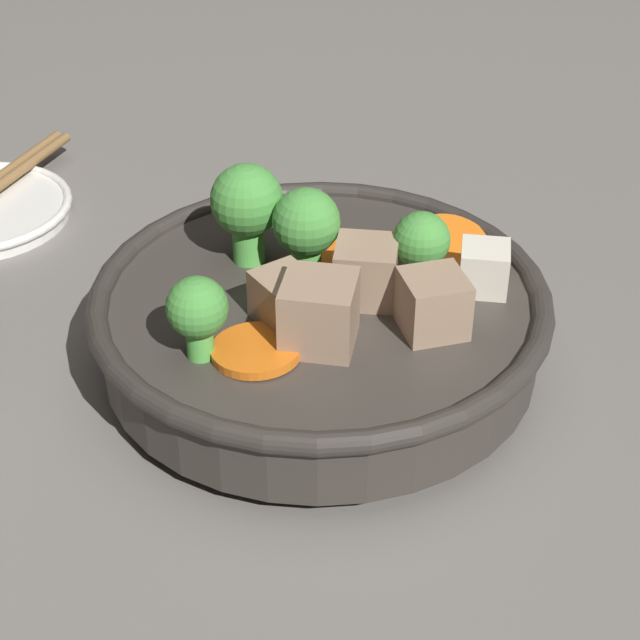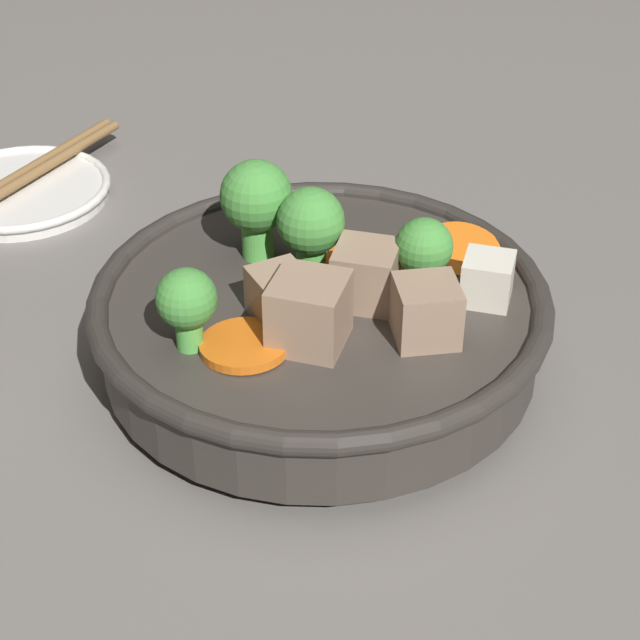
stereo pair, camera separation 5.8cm
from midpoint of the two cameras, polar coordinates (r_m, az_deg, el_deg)
ground_plane at (r=0.60m, az=2.77°, el=-2.68°), size 3.00×3.00×0.00m
stirfry_bowl at (r=0.57m, az=2.89°, el=0.21°), size 0.25×0.25×0.11m
side_saucer at (r=0.78m, az=-13.63°, el=6.64°), size 0.13×0.13×0.01m
chopsticks_pair at (r=0.77m, az=-13.73°, el=7.26°), size 0.20×0.09×0.01m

